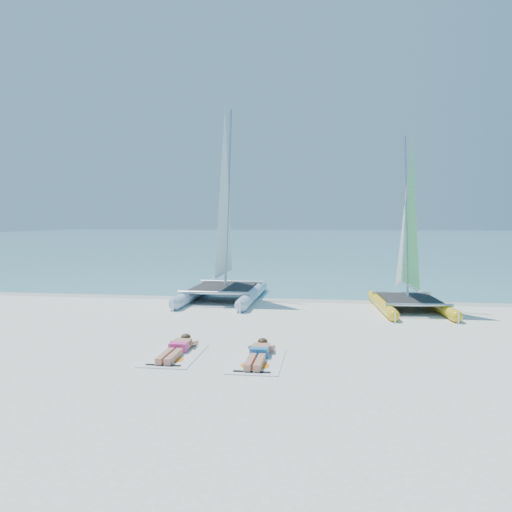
{
  "coord_description": "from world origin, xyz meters",
  "views": [
    {
      "loc": [
        0.88,
        -12.09,
        2.82
      ],
      "look_at": [
        -1.0,
        1.2,
        1.83
      ],
      "focal_mm": 35.0,
      "sensor_mm": 36.0,
      "label": 1
    }
  ],
  "objects_px": {
    "sunbather_a": "(178,348)",
    "towel_a": "(175,355)",
    "sunbather_b": "(259,353)",
    "catamaran_blue": "(224,239)",
    "catamaran_yellow": "(407,251)",
    "towel_b": "(257,361)"
  },
  "relations": [
    {
      "from": "catamaran_blue",
      "to": "towel_b",
      "type": "distance_m",
      "value": 8.21
    },
    {
      "from": "catamaran_blue",
      "to": "towel_a",
      "type": "bearing_deg",
      "value": -85.78
    },
    {
      "from": "sunbather_b",
      "to": "towel_a",
      "type": "bearing_deg",
      "value": -179.34
    },
    {
      "from": "catamaran_yellow",
      "to": "sunbather_b",
      "type": "distance_m",
      "value": 7.79
    },
    {
      "from": "sunbather_a",
      "to": "sunbather_b",
      "type": "bearing_deg",
      "value": -5.59
    },
    {
      "from": "towel_a",
      "to": "sunbather_b",
      "type": "relative_size",
      "value": 1.07
    },
    {
      "from": "sunbather_a",
      "to": "sunbather_b",
      "type": "xyz_separation_m",
      "value": [
        1.75,
        -0.17,
        0.0
      ]
    },
    {
      "from": "towel_a",
      "to": "sunbather_a",
      "type": "distance_m",
      "value": 0.22
    },
    {
      "from": "towel_b",
      "to": "catamaran_yellow",
      "type": "bearing_deg",
      "value": 59.96
    },
    {
      "from": "towel_b",
      "to": "sunbather_b",
      "type": "distance_m",
      "value": 0.22
    },
    {
      "from": "catamaran_yellow",
      "to": "sunbather_a",
      "type": "distance_m",
      "value": 8.67
    },
    {
      "from": "sunbather_b",
      "to": "sunbather_a",
      "type": "bearing_deg",
      "value": 174.41
    },
    {
      "from": "catamaran_yellow",
      "to": "towel_b",
      "type": "bearing_deg",
      "value": -124.0
    },
    {
      "from": "catamaran_blue",
      "to": "sunbather_a",
      "type": "relative_size",
      "value": 4.13
    },
    {
      "from": "catamaran_blue",
      "to": "towel_a",
      "type": "relative_size",
      "value": 3.86
    },
    {
      "from": "catamaran_blue",
      "to": "sunbather_a",
      "type": "distance_m",
      "value": 7.53
    },
    {
      "from": "catamaran_yellow",
      "to": "sunbather_a",
      "type": "height_order",
      "value": "catamaran_yellow"
    },
    {
      "from": "towel_a",
      "to": "towel_b",
      "type": "distance_m",
      "value": 1.76
    },
    {
      "from": "sunbather_a",
      "to": "towel_a",
      "type": "bearing_deg",
      "value": -90.0
    },
    {
      "from": "catamaran_blue",
      "to": "towel_a",
      "type": "height_order",
      "value": "catamaran_blue"
    },
    {
      "from": "sunbather_a",
      "to": "catamaran_blue",
      "type": "bearing_deg",
      "value": 93.89
    },
    {
      "from": "sunbather_a",
      "to": "catamaran_yellow",
      "type": "bearing_deg",
      "value": 48.43
    }
  ]
}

